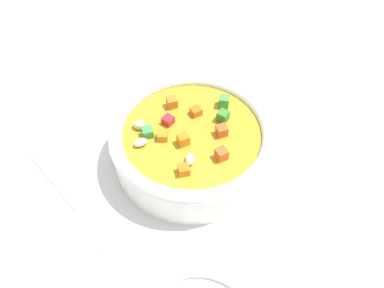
# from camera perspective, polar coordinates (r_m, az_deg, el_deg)

# --- Properties ---
(ground_plane) EXTENTS (1.40, 1.40, 0.02)m
(ground_plane) POSITION_cam_1_polar(r_m,az_deg,el_deg) (0.53, 0.00, -2.58)
(ground_plane) COLOR silver
(soup_bowl_main) EXTENTS (0.21, 0.21, 0.06)m
(soup_bowl_main) POSITION_cam_1_polar(r_m,az_deg,el_deg) (0.50, -0.01, 0.31)
(soup_bowl_main) COLOR white
(soup_bowl_main) RESTS_ON ground_plane
(spoon) EXTENTS (0.20, 0.02, 0.01)m
(spoon) POSITION_cam_1_polar(r_m,az_deg,el_deg) (0.50, -16.54, -8.71)
(spoon) COLOR silver
(spoon) RESTS_ON ground_plane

